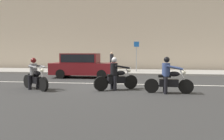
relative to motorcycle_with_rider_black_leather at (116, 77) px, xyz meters
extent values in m
plane|color=#2A2A2A|center=(-0.57, 1.00, -0.63)|extent=(80.00, 80.00, 0.00)
cube|color=gray|center=(-0.57, 9.00, -0.56)|extent=(40.00, 4.40, 0.14)
cube|color=#B7A893|center=(-0.57, 12.40, 4.22)|extent=(40.00, 1.40, 9.70)
cube|color=silver|center=(-0.55, 1.90, -0.63)|extent=(18.00, 0.14, 0.01)
cylinder|color=black|center=(0.68, 0.38, -0.29)|extent=(0.64, 0.44, 0.67)
cylinder|color=black|center=(-0.66, -0.37, -0.29)|extent=(0.64, 0.44, 0.67)
cylinder|color=silver|center=(0.57, 0.32, 0.05)|extent=(0.33, 0.22, 0.76)
cube|color=black|center=(0.01, 0.00, -0.15)|extent=(0.87, 0.66, 0.32)
ellipsoid|color=black|center=(0.20, 0.11, 0.16)|extent=(0.54, 0.45, 0.22)
cube|color=black|center=(-0.15, -0.08, 0.06)|extent=(0.57, 0.47, 0.10)
cylinder|color=silver|center=(0.52, 0.29, 0.40)|extent=(0.38, 0.63, 0.04)
sphere|color=silver|center=(0.59, 0.33, 0.26)|extent=(0.17, 0.17, 0.17)
cylinder|color=silver|center=(-0.33, 0.00, -0.27)|extent=(0.64, 0.41, 0.07)
cylinder|color=black|center=(-0.01, -0.24, -0.29)|extent=(0.20, 0.20, 0.67)
cylinder|color=black|center=(-0.21, 0.11, -0.29)|extent=(0.20, 0.20, 0.67)
cylinder|color=black|center=(-0.09, -0.06, 0.35)|extent=(0.46, 0.46, 0.57)
cylinder|color=black|center=(0.32, -0.07, 0.46)|extent=(0.67, 0.43, 0.21)
cylinder|color=black|center=(0.10, 0.31, 0.46)|extent=(0.67, 0.43, 0.21)
sphere|color=tan|center=(-0.08, -0.05, 0.76)|extent=(0.20, 0.20, 0.20)
sphere|color=#B7B7BC|center=(-0.08, -0.05, 0.79)|extent=(0.25, 0.25, 0.25)
cylinder|color=black|center=(-3.21, -0.84, -0.30)|extent=(0.61, 0.46, 0.65)
cylinder|color=black|center=(-4.44, -0.03, -0.30)|extent=(0.61, 0.46, 0.65)
cylinder|color=silver|center=(-3.31, -0.78, 0.08)|extent=(0.34, 0.25, 0.82)
cube|color=black|center=(-3.83, -0.44, -0.16)|extent=(0.83, 0.68, 0.32)
ellipsoid|color=black|center=(-3.64, -0.56, 0.16)|extent=(0.53, 0.47, 0.22)
cube|color=black|center=(-3.98, -0.34, 0.06)|extent=(0.57, 0.49, 0.10)
cylinder|color=silver|center=(-3.36, -0.74, 0.46)|extent=(0.42, 0.61, 0.04)
sphere|color=silver|center=(-3.30, -0.79, 0.32)|extent=(0.17, 0.17, 0.17)
cylinder|color=silver|center=(-3.99, -0.14, -0.28)|extent=(0.62, 0.45, 0.07)
cylinder|color=black|center=(-4.05, -0.53, -0.29)|extent=(0.21, 0.21, 0.67)
cylinder|color=black|center=(-3.83, -0.19, -0.29)|extent=(0.21, 0.21, 0.67)
cylinder|color=slate|center=(-3.93, -0.37, 0.33)|extent=(0.47, 0.47, 0.54)
cylinder|color=slate|center=(-3.77, -0.74, 0.48)|extent=(0.62, 0.45, 0.13)
cylinder|color=slate|center=(-3.52, -0.37, 0.48)|extent=(0.62, 0.45, 0.13)
sphere|color=tan|center=(-3.91, -0.38, 0.73)|extent=(0.20, 0.20, 0.20)
sphere|color=#510F0F|center=(-3.91, -0.38, 0.76)|extent=(0.25, 0.25, 0.25)
cylinder|color=black|center=(3.07, -0.57, -0.32)|extent=(0.62, 0.13, 0.62)
cylinder|color=black|center=(1.62, -0.55, -0.32)|extent=(0.62, 0.13, 0.62)
cylinder|color=silver|center=(2.95, -0.56, 0.05)|extent=(0.37, 0.06, 0.81)
cube|color=black|center=(2.35, -0.56, -0.18)|extent=(0.80, 0.29, 0.32)
ellipsoid|color=black|center=(2.57, -0.56, 0.21)|extent=(0.48, 0.24, 0.22)
cube|color=black|center=(2.17, -0.56, 0.11)|extent=(0.52, 0.24, 0.10)
cylinder|color=silver|center=(2.89, -0.56, 0.43)|extent=(0.05, 0.70, 0.04)
sphere|color=silver|center=(2.97, -0.56, 0.29)|extent=(0.17, 0.17, 0.17)
cylinder|color=silver|center=(2.05, -0.40, -0.30)|extent=(0.70, 0.08, 0.07)
cylinder|color=black|center=(2.20, -0.76, -0.27)|extent=(0.15, 0.15, 0.72)
cylinder|color=black|center=(2.21, -0.36, -0.27)|extent=(0.15, 0.15, 0.72)
cylinder|color=navy|center=(2.23, -0.56, 0.39)|extent=(0.34, 0.34, 0.56)
cylinder|color=navy|center=(2.56, -0.78, 0.49)|extent=(0.68, 0.10, 0.22)
cylinder|color=navy|center=(2.56, -0.34, 0.49)|extent=(0.68, 0.10, 0.22)
sphere|color=tan|center=(2.25, -0.56, 0.79)|extent=(0.20, 0.20, 0.20)
sphere|color=black|center=(2.25, -0.56, 0.82)|extent=(0.25, 0.25, 0.25)
cube|color=maroon|center=(-2.82, 4.64, 0.01)|extent=(4.58, 1.76, 0.80)
cube|color=maroon|center=(-3.05, 4.64, 0.75)|extent=(2.52, 1.62, 0.68)
cube|color=black|center=(-3.05, 4.64, 0.75)|extent=(2.32, 1.65, 0.54)
cylinder|color=black|center=(-1.41, 4.64, -0.31)|extent=(0.64, 1.82, 0.64)
cylinder|color=black|center=(-4.24, 4.64, -0.31)|extent=(0.64, 1.82, 0.64)
cylinder|color=gray|center=(0.79, 8.54, 0.82)|extent=(0.08, 0.08, 2.61)
cube|color=#1959B2|center=(0.79, 8.51, 1.87)|extent=(0.44, 0.03, 0.44)
cylinder|color=black|center=(-1.59, 9.42, -0.03)|extent=(0.14, 0.14, 0.92)
cylinder|color=black|center=(-1.39, 9.42, -0.03)|extent=(0.14, 0.14, 0.92)
cylinder|color=black|center=(-1.49, 9.42, 0.72)|extent=(0.34, 0.34, 0.57)
sphere|color=tan|center=(-1.49, 9.42, 1.11)|extent=(0.21, 0.21, 0.21)
camera|label=1|loc=(1.12, -9.75, 1.10)|focal=33.63mm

